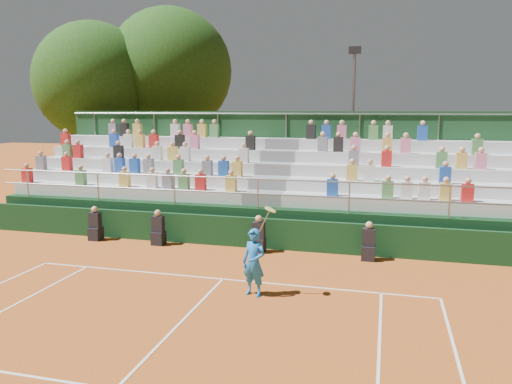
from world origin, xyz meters
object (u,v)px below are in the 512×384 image
(tree_east, at_px, (170,71))
(floodlight_mast, at_px, (353,110))
(tennis_player, at_px, (254,262))
(tree_west, at_px, (94,82))

(tree_east, bearing_deg, floodlight_mast, -2.97)
(tennis_player, distance_m, tree_east, 18.43)
(tree_east, bearing_deg, tennis_player, -59.57)
(tennis_player, height_order, tree_east, tree_east)
(tennis_player, relative_size, tree_west, 0.25)
(tree_west, bearing_deg, floodlight_mast, 7.44)
(tree_west, relative_size, tree_east, 0.90)
(tree_west, relative_size, floodlight_mast, 1.20)
(tennis_player, relative_size, tree_east, 0.22)
(tennis_player, bearing_deg, tree_west, 133.65)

